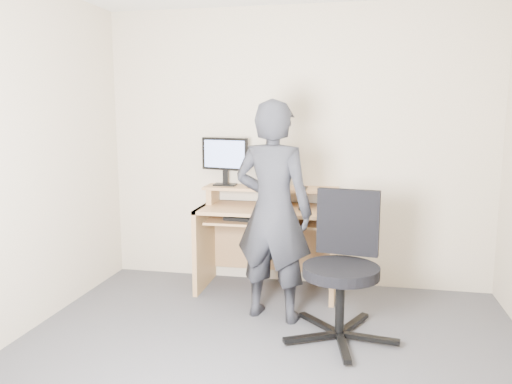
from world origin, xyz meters
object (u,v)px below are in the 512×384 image
(desk, at_px, (269,228))
(monitor, at_px, (225,157))
(office_chair, at_px, (343,261))
(person, at_px, (273,211))

(desk, bearing_deg, monitor, 168.82)
(desk, distance_m, office_chair, 1.10)
(office_chair, relative_size, person, 0.60)
(office_chair, bearing_deg, desk, 136.40)
(monitor, bearing_deg, desk, 2.98)
(monitor, distance_m, office_chair, 1.59)
(desk, height_order, monitor, monitor)
(monitor, height_order, office_chair, monitor)
(person, bearing_deg, monitor, -39.77)
(monitor, relative_size, person, 0.27)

